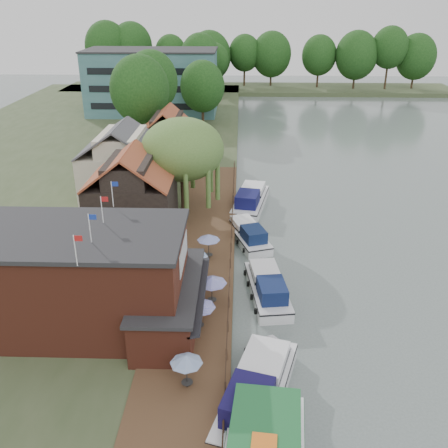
{
  "coord_description": "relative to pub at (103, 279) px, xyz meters",
  "views": [
    {
      "loc": [
        -4.64,
        -30.63,
        22.53
      ],
      "look_at": [
        -6.0,
        12.0,
        3.0
      ],
      "focal_mm": 40.0,
      "sensor_mm": 36.0,
      "label": 1
    }
  ],
  "objects": [
    {
      "name": "ground",
      "position": [
        14.0,
        1.0,
        -4.65
      ],
      "size": [
        260.0,
        260.0,
        0.0
      ],
      "primitive_type": "plane",
      "color": "#53605C",
      "rests_on": "ground"
    },
    {
      "name": "land_bank",
      "position": [
        -16.0,
        36.0,
        -4.15
      ],
      "size": [
        50.0,
        140.0,
        1.0
      ],
      "primitive_type": "cube",
      "color": "#384728",
      "rests_on": "ground"
    },
    {
      "name": "quay_deck",
      "position": [
        6.0,
        11.0,
        -3.6
      ],
      "size": [
        6.0,
        50.0,
        0.1
      ],
      "primitive_type": "cube",
      "color": "#47301E",
      "rests_on": "land_bank"
    },
    {
      "name": "quay_rail",
      "position": [
        8.7,
        11.5,
        -3.15
      ],
      "size": [
        0.2,
        49.0,
        1.0
      ],
      "primitive_type": null,
      "color": "black",
      "rests_on": "land_bank"
    },
    {
      "name": "pub",
      "position": [
        0.0,
        0.0,
        0.0
      ],
      "size": [
        20.0,
        11.0,
        7.3
      ],
      "primitive_type": null,
      "color": "maroon",
      "rests_on": "land_bank"
    },
    {
      "name": "hotel_block",
      "position": [
        -8.0,
        71.0,
        2.5
      ],
      "size": [
        25.4,
        12.4,
        12.3
      ],
      "primitive_type": null,
      "color": "#38666B",
      "rests_on": "land_bank"
    },
    {
      "name": "cottage_a",
      "position": [
        -1.0,
        15.0,
        0.6
      ],
      "size": [
        8.6,
        7.6,
        8.5
      ],
      "primitive_type": null,
      "color": "black",
      "rests_on": "land_bank"
    },
    {
      "name": "cottage_b",
      "position": [
        -4.0,
        25.0,
        0.6
      ],
      "size": [
        9.6,
        8.6,
        8.5
      ],
      "primitive_type": null,
      "color": "beige",
      "rests_on": "land_bank"
    },
    {
      "name": "cottage_c",
      "position": [
        0.0,
        34.0,
        0.6
      ],
      "size": [
        7.6,
        7.6,
        8.5
      ],
      "primitive_type": null,
      "color": "black",
      "rests_on": "land_bank"
    },
    {
      "name": "willow",
      "position": [
        3.5,
        20.0,
        1.56
      ],
      "size": [
        8.6,
        8.6,
        10.43
      ],
      "primitive_type": null,
      "color": "#476B2D",
      "rests_on": "land_bank"
    },
    {
      "name": "umbrella_0",
      "position": [
        6.41,
        -6.5,
        -2.36
      ],
      "size": [
        1.97,
        1.97,
        2.38
      ],
      "primitive_type": null,
      "color": "navy",
      "rests_on": "quay_deck"
    },
    {
      "name": "umbrella_1",
      "position": [
        6.68,
        -0.73,
        -2.36
      ],
      "size": [
        2.4,
        2.4,
        2.38
      ],
      "primitive_type": null,
      "color": "#1C1C9A",
      "rests_on": "quay_deck"
    },
    {
      "name": "umbrella_2",
      "position": [
        7.42,
        2.48,
        -2.36
      ],
      "size": [
        2.3,
        2.3,
        2.38
      ],
      "primitive_type": null,
      "color": "#1B1B99",
      "rests_on": "quay_deck"
    },
    {
      "name": "umbrella_3",
      "position": [
        5.79,
        6.65,
        -2.36
      ],
      "size": [
        2.19,
        2.19,
        2.38
      ],
      "primitive_type": null,
      "color": "#19478C",
      "rests_on": "quay_deck"
    },
    {
      "name": "umbrella_4",
      "position": [
        6.74,
        9.74,
        -2.36
      ],
      "size": [
        2.06,
        2.06,
        2.38
      ],
      "primitive_type": null,
      "color": "#1B2F99",
      "rests_on": "quay_deck"
    },
    {
      "name": "cruiser_0",
      "position": [
        10.61,
        -6.48,
        -3.31
      ],
      "size": [
        6.44,
        11.47,
        2.69
      ],
      "primitive_type": null,
      "rotation": [
        0.0,
        0.0,
        -0.28
      ],
      "color": "white",
      "rests_on": "ground"
    },
    {
      "name": "cruiser_1",
      "position": [
        11.82,
        5.38,
        -3.51
      ],
      "size": [
        4.29,
        9.78,
        2.27
      ],
      "primitive_type": null,
      "rotation": [
        0.0,
        0.0,
        0.13
      ],
      "color": "silver",
      "rests_on": "ground"
    },
    {
      "name": "cruiser_2",
      "position": [
        10.32,
        15.44,
        -3.58
      ],
      "size": [
        5.62,
        9.41,
        2.13
      ],
      "primitive_type": null,
      "rotation": [
        0.0,
        0.0,
        0.33
      ],
      "color": "white",
      "rests_on": "ground"
    },
    {
      "name": "cruiser_3",
      "position": [
        10.71,
        24.21,
        -3.35
      ],
      "size": [
        5.33,
        11.06,
        2.6
      ],
      "primitive_type": null,
      "rotation": [
        0.0,
        0.0,
        -0.19
      ],
      "color": "white",
      "rests_on": "ground"
    },
    {
      "name": "bank_tree_0",
      "position": [
        -4.73,
        41.26,
        3.56
      ],
      "size": [
        8.32,
        8.32,
        14.43
      ],
      "primitive_type": null,
      "color": "#143811",
      "rests_on": "land_bank"
    },
    {
      "name": "bank_tree_1",
      "position": [
        -4.71,
        50.81,
        3.42
      ],
      "size": [
        8.41,
        8.41,
        14.15
      ],
      "primitive_type": null,
      "color": "#143811",
      "rests_on": "land_bank"
    },
    {
      "name": "bank_tree_2",
      "position": [
        2.63,
        60.89,
        2.09
      ],
      "size": [
        7.92,
        7.92,
        11.48
      ],
      "primitive_type": null,
      "color": "#143811",
      "rests_on": "land_bank"
    },
    {
      "name": "bank_tree_3",
      "position": [
        -3.64,
        79.9,
        2.35
      ],
      "size": [
        8.44,
        8.44,
        12.0
      ],
      "primitive_type": null,
      "color": "#143811",
      "rests_on": "land_bank"
    },
    {
      "name": "bank_tree_4",
      "position": [
        0.43,
        85.59,
        3.57
      ],
      "size": [
        8.63,
        8.63,
        14.43
      ],
      "primitive_type": null,
      "color": "#143811",
      "rests_on": "land_bank"
    },
    {
      "name": "bank_tree_5",
      "position": [
        3.22,
        93.04,
        2.23
      ],
      "size": [
        6.63,
        6.63,
        11.75
      ],
      "primitive_type": null,
      "color": "#143811",
      "rests_on": "land_bank"
    }
  ]
}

